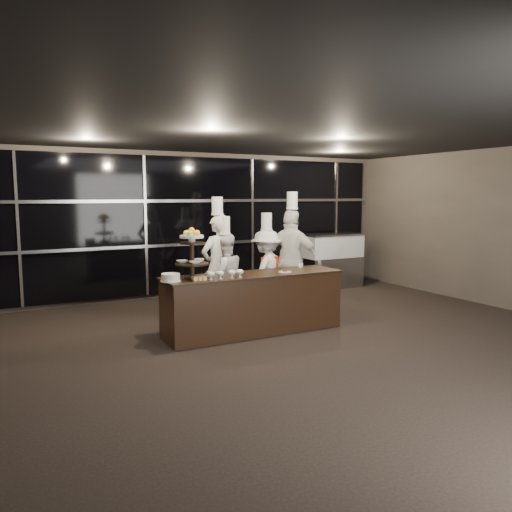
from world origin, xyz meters
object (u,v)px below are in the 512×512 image
layer_cake (171,278)px  display_case (332,258)px  buffet_counter (254,303)px  chef_b (225,275)px  chef_a (218,265)px  chef_d (292,261)px  chef_c (266,271)px  display_stand (192,250)px

layer_cake → display_case: (4.69, 2.55, -0.29)m
buffet_counter → display_case: bearing=36.7°
chef_b → chef_a: bearing=127.7°
chef_d → chef_b: bearing=171.0°
display_case → buffet_counter: bearing=-143.3°
buffet_counter → chef_c: (0.79, 1.02, 0.30)m
chef_b → chef_d: 1.26m
buffet_counter → chef_b: size_ratio=1.61×
chef_a → chef_d: bearing=-12.9°
display_stand → display_case: 5.06m
buffet_counter → chef_d: chef_d is taller
layer_cake → chef_d: 2.68m
buffet_counter → chef_c: bearing=52.1°
chef_a → buffet_counter: bearing=-84.4°
layer_cake → chef_c: (2.13, 1.07, -0.21)m
buffet_counter → chef_b: chef_b is taller
chef_a → chef_c: size_ratio=1.16×
chef_a → chef_d: (1.31, -0.30, 0.03)m
display_case → layer_cake: bearing=-151.5°
layer_cake → chef_c: chef_c is taller
display_stand → chef_a: size_ratio=0.36×
buffet_counter → display_case: display_case is taller
display_case → chef_c: size_ratio=0.77×
buffet_counter → display_case: 4.19m
chef_a → display_case: bearing=21.8°
buffet_counter → layer_cake: (-1.34, -0.05, 0.51)m
display_case → chef_a: bearing=-158.2°
buffet_counter → chef_a: size_ratio=1.36×
chef_a → chef_b: (0.08, -0.11, -0.17)m
chef_d → buffet_counter: bearing=-145.7°
buffet_counter → chef_c: chef_c is taller
chef_b → layer_cake: bearing=-141.0°
layer_cake → chef_a: bearing=43.5°
buffet_counter → display_stand: display_stand is taller
chef_c → chef_d: size_ratio=0.83×
display_stand → chef_a: chef_a is taller
chef_b → chef_c: 0.82m
layer_cake → chef_c: size_ratio=0.17×
display_case → chef_d: size_ratio=0.64×
chef_a → chef_b: 0.22m
chef_b → chef_c: size_ratio=0.98×
layer_cake → display_case: size_ratio=0.22×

